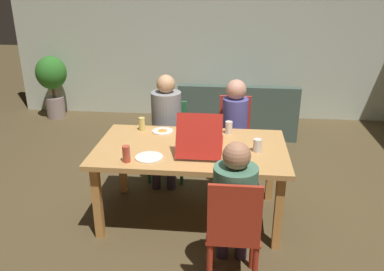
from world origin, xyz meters
The scene contains 18 objects.
ground_plane centered at (0.00, 0.00, 0.00)m, with size 20.00×20.00×0.00m, color brown.
back_wall centered at (0.00, 3.18, 1.46)m, with size 6.56×0.12×2.92m, color beige.
dining_table centered at (0.00, 0.00, 0.68)m, with size 1.78×1.03×0.76m.
chair_0 centered at (0.41, -0.96, 0.51)m, with size 0.39×0.40×0.95m.
person_0 centered at (0.41, -0.82, 0.70)m, with size 0.32×0.50×1.19m.
chair_1 centered at (0.41, 0.93, 0.53)m, with size 0.38×0.42×0.96m.
person_1 centered at (0.41, 0.78, 0.71)m, with size 0.28×0.47×1.20m.
chair_2 centered at (-0.36, 0.92, 0.51)m, with size 0.43×0.43×0.88m.
person_2 centered at (-0.36, 0.78, 0.73)m, with size 0.34×0.52×1.24m.
pizza_box_0 centered at (0.09, 0.00, 0.81)m, with size 0.40×0.59×0.38m.
plate_0 centered at (-0.34, -0.29, 0.76)m, with size 0.24×0.24×0.01m.
plate_1 centered at (-0.33, 0.35, 0.77)m, with size 0.21×0.21×0.03m.
drinking_glass_0 centered at (-0.55, 0.38, 0.83)m, with size 0.06×0.06×0.13m, color #DBC466.
drinking_glass_1 centered at (0.61, -0.05, 0.82)m, with size 0.08×0.08×0.12m, color silver.
drinking_glass_2 centered at (0.35, 0.37, 0.82)m, with size 0.07×0.07×0.13m, color silver.
drinking_glass_3 centered at (-0.51, -0.38, 0.83)m, with size 0.07×0.07×0.15m, color #BD4532.
couch centered at (0.46, 2.42, 0.28)m, with size 1.72×0.89×0.80m.
potted_plant centered at (-2.59, 2.78, 0.65)m, with size 0.49×0.49×1.04m.
Camera 1 is at (0.35, -3.40, 2.24)m, focal length 37.34 mm.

